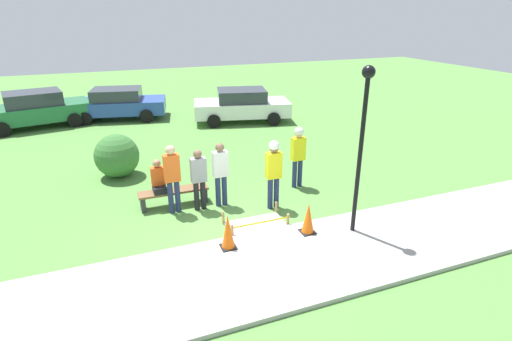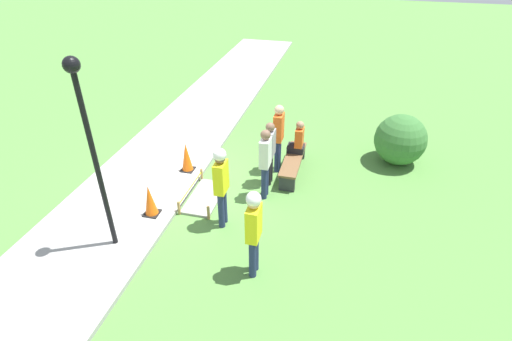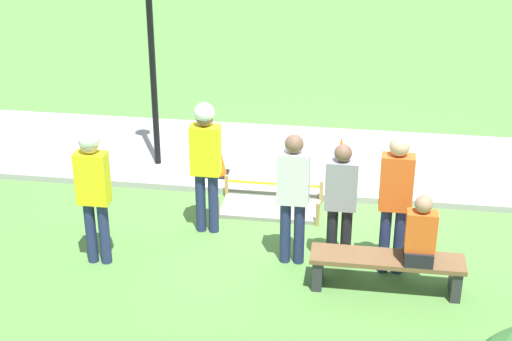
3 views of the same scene
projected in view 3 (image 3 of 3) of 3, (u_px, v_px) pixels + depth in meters
name	position (u px, v px, depth m)	size (l,w,h in m)	color
ground_plane	(314.00, 200.00, 11.86)	(60.00, 60.00, 0.00)	#51843D
sidewalk	(321.00, 161.00, 13.07)	(28.00, 2.76, 0.10)	#9E9E99
wet_concrete_patch	(270.00, 208.00, 11.55)	(1.49, 0.76, 0.36)	gray
traffic_cone_near_patch	(341.00, 161.00, 11.98)	(0.34, 0.34, 0.80)	black
traffic_cone_far_patch	(217.00, 153.00, 12.31)	(0.34, 0.34, 0.75)	black
park_bench	(387.00, 266.00, 9.54)	(1.86, 0.44, 0.46)	#2D2D33
person_seated_on_bench	(420.00, 236.00, 9.25)	(0.36, 0.44, 0.89)	black
worker_supervisor	(206.00, 155.00, 10.53)	(0.40, 0.27, 1.90)	navy
worker_assistant	(93.00, 184.00, 9.79)	(0.40, 0.27, 1.87)	navy
bystander_in_orange_shirt	(395.00, 197.00, 9.60)	(0.40, 0.24, 1.86)	navy
bystander_in_gray_shirt	(293.00, 192.00, 9.84)	(0.40, 0.23, 1.79)	navy
bystander_in_white_shirt	(341.00, 198.00, 9.81)	(0.40, 0.22, 1.69)	black
lamppost_near	(149.00, 11.00, 11.81)	(0.28, 0.28, 3.85)	black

